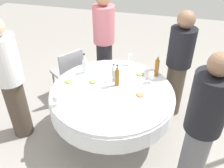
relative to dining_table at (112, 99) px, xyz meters
The scene contains 22 objects.
ground_plane 0.60m from the dining_table, ahead, with size 10.00×10.00×0.00m, color gray.
dining_table is the anchor object (origin of this frame).
bottle_clear_west 0.62m from the dining_table, 145.79° to the left, with size 0.07×0.07×0.29m.
bottle_amber_far 0.74m from the dining_table, 43.36° to the left, with size 0.06×0.06×0.31m.
bottle_clear_north 0.33m from the dining_table, 98.34° to the left, with size 0.06×0.06×0.25m.
bottle_amber_rear 0.31m from the dining_table, 74.44° to the left, with size 0.06×0.06×0.30m.
wine_glass_rear 0.73m from the dining_table, 81.75° to the left, with size 0.06×0.06×0.16m.
wine_glass_outer 0.26m from the dining_table, 128.42° to the left, with size 0.07×0.07×0.15m.
wine_glass_near 0.73m from the dining_table, 140.86° to the right, with size 0.07×0.07×0.15m.
wine_glass_east 0.58m from the dining_table, 33.28° to the left, with size 0.07×0.07×0.15m.
plate_left 0.60m from the dining_table, behind, with size 0.23×0.23×0.04m.
plate_mid 0.39m from the dining_table, ahead, with size 0.23×0.23×0.04m.
plate_right 0.52m from the dining_table, 55.34° to the left, with size 0.23×0.23×0.04m.
plate_south 0.33m from the dining_table, 161.08° to the left, with size 0.24×0.24×0.04m.
knife_far 0.46m from the dining_table, 83.00° to the right, with size 0.18×0.02×0.01m, color silver.
fork_north 0.39m from the dining_table, 46.08° to the right, with size 0.18×0.02×0.01m, color silver.
folded_napkin 0.22m from the dining_table, 64.68° to the right, with size 0.12×0.12×0.02m, color white.
person_west 1.21m from the dining_table, 110.25° to the left, with size 0.34×0.34×1.64m.
person_far 1.06m from the dining_table, 41.60° to the left, with size 0.34×0.34×1.58m.
person_north 1.27m from the dining_table, 167.05° to the right, with size 0.34×0.34×1.65m.
person_rear 1.20m from the dining_table, 30.14° to the right, with size 0.34×0.34×1.69m.
chair_near 1.07m from the dining_table, 143.37° to the left, with size 0.56×0.56×0.87m.
Camera 1 is at (0.60, -2.37, 2.54)m, focal length 39.41 mm.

